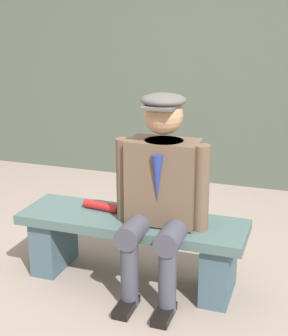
{
  "coord_description": "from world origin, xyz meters",
  "views": [
    {
      "loc": [
        -1.05,
        2.78,
        1.71
      ],
      "look_at": [
        -0.09,
        0.0,
        0.81
      ],
      "focal_mm": 52.21,
      "sensor_mm": 36.0,
      "label": 1
    }
  ],
  "objects": [
    {
      "name": "stadium_wall",
      "position": [
        0.0,
        -2.33,
        1.02
      ],
      "size": [
        12.0,
        0.24,
        2.04
      ],
      "primitive_type": "cube",
      "color": "#4C574B",
      "rests_on": "ground"
    },
    {
      "name": "ground_plane",
      "position": [
        0.0,
        0.0,
        0.0
      ],
      "size": [
        30.0,
        30.0,
        0.0
      ],
      "primitive_type": "plane",
      "color": "gray"
    },
    {
      "name": "bench",
      "position": [
        0.0,
        0.0,
        0.3
      ],
      "size": [
        1.51,
        0.46,
        0.46
      ],
      "color": "#48625F",
      "rests_on": "ground"
    },
    {
      "name": "seated_man",
      "position": [
        -0.22,
        0.06,
        0.72
      ],
      "size": [
        0.61,
        0.6,
        1.29
      ],
      "color": "brown",
      "rests_on": "ground"
    },
    {
      "name": "rolled_magazine",
      "position": [
        0.24,
        -0.05,
        0.49
      ],
      "size": [
        0.27,
        0.09,
        0.06
      ],
      "primitive_type": "cylinder",
      "rotation": [
        0.0,
        1.57,
        -0.14
      ],
      "color": "#B21E1E",
      "rests_on": "bench"
    }
  ]
}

